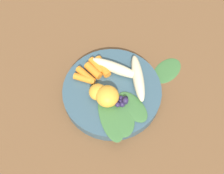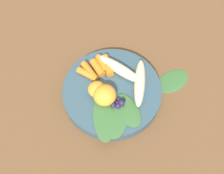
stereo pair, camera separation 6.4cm
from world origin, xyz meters
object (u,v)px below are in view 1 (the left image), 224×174
bowl (112,92)px  banana_peeled_right (138,78)px  kale_leaf_stray (167,70)px  banana_peeled_left (115,68)px  orange_segment_near (109,97)px

bowl → banana_peeled_right: 0.07m
kale_leaf_stray → banana_peeled_right: bearing=163.6°
banana_peeled_left → orange_segment_near: bearing=103.9°
banana_peeled_right → orange_segment_near: bearing=122.6°
bowl → kale_leaf_stray: bearing=45.8°
banana_peeled_right → kale_leaf_stray: banana_peeled_right is taller
orange_segment_near → kale_leaf_stray: (0.11, 0.15, -0.05)m
bowl → kale_leaf_stray: 0.17m
orange_segment_near → kale_leaf_stray: size_ratio=0.57×
banana_peeled_left → orange_segment_near: (0.01, -0.09, 0.01)m
banana_peeled_left → orange_segment_near: 0.09m
banana_peeled_left → banana_peeled_right: same height
banana_peeled_right → kale_leaf_stray: size_ratio=1.37×
bowl → kale_leaf_stray: (0.12, 0.12, -0.01)m
bowl → banana_peeled_right: banana_peeled_right is taller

